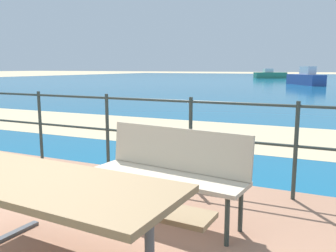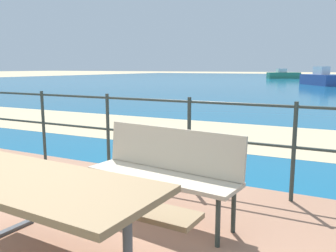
% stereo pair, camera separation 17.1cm
% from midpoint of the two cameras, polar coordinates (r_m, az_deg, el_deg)
% --- Properties ---
extents(sea_water, '(90.00, 90.00, 0.01)m').
position_cam_midpoint_polar(sea_water, '(41.51, 22.21, 6.74)').
color(sea_water, '#145B84').
rests_on(sea_water, ground).
extents(beach_strip, '(54.05, 4.12, 0.01)m').
position_cam_midpoint_polar(beach_strip, '(7.80, 8.53, -1.35)').
color(beach_strip, tan).
rests_on(beach_strip, ground).
extents(picnic_table, '(1.90, 1.44, 0.75)m').
position_cam_midpoint_polar(picnic_table, '(2.34, -22.61, -11.81)').
color(picnic_table, '#8C704C').
rests_on(picnic_table, patio_paving).
extents(park_bench, '(1.49, 0.58, 0.84)m').
position_cam_midpoint_polar(park_bench, '(3.25, -0.93, -6.40)').
color(park_bench, '#BCAD93').
rests_on(park_bench, patio_paving).
extents(railing_fence, '(5.94, 0.04, 1.05)m').
position_cam_midpoint_polar(railing_fence, '(4.42, -4.59, -0.16)').
color(railing_fence, '#2D3833').
rests_on(railing_fence, patio_paving).
extents(boat_mid, '(4.65, 3.25, 1.30)m').
position_cam_midpoint_polar(boat_mid, '(50.51, 16.17, 7.95)').
color(boat_mid, '#338466').
rests_on(boat_mid, sea_water).
extents(boat_far, '(3.50, 4.94, 1.53)m').
position_cam_midpoint_polar(boat_far, '(32.21, 21.07, 7.18)').
color(boat_far, '#2D478C').
rests_on(boat_far, sea_water).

